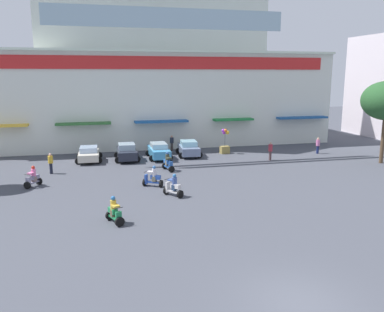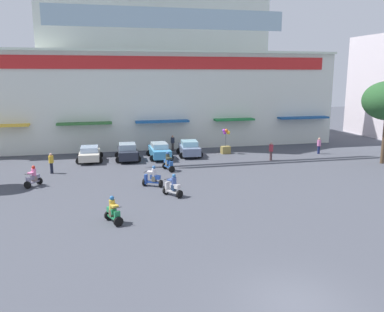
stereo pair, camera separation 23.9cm
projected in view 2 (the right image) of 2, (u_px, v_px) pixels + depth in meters
ground_plane at (202, 196)px, 26.46m from camera, size 128.00×128.00×0.00m
colonial_building at (152, 60)px, 46.99m from camera, size 39.55×17.79×22.04m
parked_car_0 at (90, 154)px, 36.94m from camera, size 2.46×3.93×1.37m
parked_car_1 at (127, 152)px, 37.35m from camera, size 2.38×3.86×1.58m
parked_car_2 at (159, 151)px, 38.15m from camera, size 2.27×4.22×1.49m
parked_car_3 at (189, 148)px, 39.28m from camera, size 2.52×3.95×1.51m
scooter_rider_2 at (153, 178)px, 28.59m from camera, size 1.48×1.16×1.55m
scooter_rider_5 at (113, 212)px, 21.58m from camera, size 0.99×1.44×1.50m
scooter_rider_7 at (173, 187)px, 26.32m from camera, size 1.23×1.45×1.53m
scooter_rider_8 at (168, 163)px, 33.33m from camera, size 0.87×1.56×1.59m
scooter_rider_9 at (33, 178)px, 28.64m from camera, size 1.16×1.42×1.51m
pedestrian_1 at (319, 145)px, 40.32m from camera, size 0.53×0.53×1.63m
pedestrian_2 at (51, 162)px, 32.31m from camera, size 0.54×0.54×1.68m
pedestrian_3 at (271, 150)px, 37.22m from camera, size 0.53×0.53×1.71m
pedestrian_4 at (173, 142)px, 41.80m from camera, size 0.56×0.56×1.64m
balloon_vendor_cart at (226, 145)px, 40.43m from camera, size 0.98×0.74×2.55m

